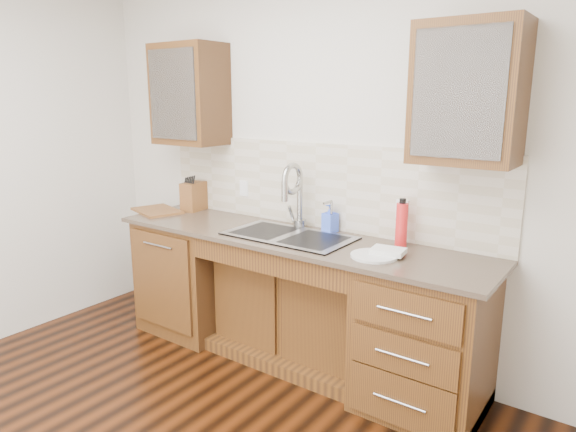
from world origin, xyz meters
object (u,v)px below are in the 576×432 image
Objects in this scene: soap_bottle at (330,218)px; knife_block at (194,196)px; cutting_board at (157,211)px; water_bottle at (402,225)px; plate at (374,256)px.

knife_block is at bearing -165.42° from soap_bottle.
soap_bottle is 0.47× the size of cutting_board.
water_bottle is 0.99× the size of plate.
soap_bottle reaches higher than plate.
water_bottle reaches higher than knife_block.
water_bottle is 1.18× the size of knife_block.
cutting_board is at bearing -140.43° from knife_block.
soap_bottle is 1.48m from cutting_board.
plate is 0.67× the size of cutting_board.
plate is at bearing -22.20° from soap_bottle.
soap_bottle reaches higher than cutting_board.
water_bottle is 0.66× the size of cutting_board.
plate is 1.19× the size of knife_block.
soap_bottle is 0.84× the size of knife_block.
knife_block is 0.56× the size of cutting_board.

